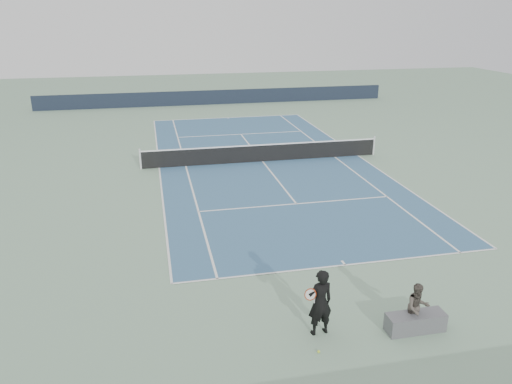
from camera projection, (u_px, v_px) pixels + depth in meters
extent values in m
plane|color=gray|center=(263.00, 162.00, 26.83)|extent=(80.00, 80.00, 0.00)
cube|color=#365D81|center=(263.00, 162.00, 26.83)|extent=(10.97, 23.77, 0.01)
cylinder|color=silver|center=(140.00, 159.00, 25.39)|extent=(0.10, 0.10, 1.07)
cylinder|color=silver|center=(374.00, 146.00, 27.91)|extent=(0.10, 0.10, 1.07)
cube|color=black|center=(263.00, 153.00, 26.68)|extent=(12.80, 0.03, 0.90)
cube|color=white|center=(263.00, 145.00, 26.51)|extent=(12.80, 0.04, 0.06)
cube|color=black|center=(217.00, 97.00, 43.05)|extent=(30.00, 0.25, 1.20)
imported|color=black|center=(320.00, 302.00, 12.29)|extent=(0.74, 0.57, 1.78)
torus|color=#A22B0D|center=(310.00, 294.00, 12.09)|extent=(0.34, 0.18, 0.36)
cylinder|color=white|center=(310.00, 294.00, 12.09)|extent=(0.29, 0.14, 0.32)
cylinder|color=white|center=(314.00, 302.00, 12.23)|extent=(0.08, 0.13, 0.27)
sphere|color=#D5EA30|center=(319.00, 352.00, 11.85)|extent=(0.07, 0.07, 0.07)
cube|color=#55565A|center=(415.00, 322.00, 12.61)|extent=(1.54, 0.60, 0.48)
imported|color=#49413A|center=(417.00, 307.00, 12.46)|extent=(0.66, 0.54, 1.29)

